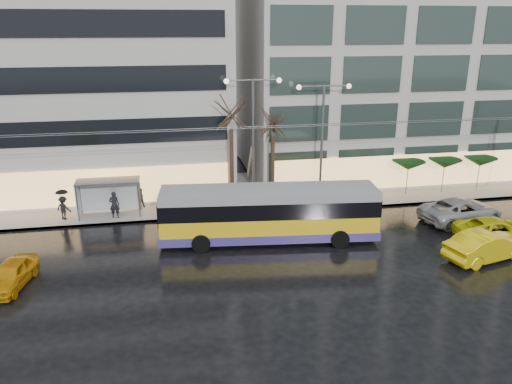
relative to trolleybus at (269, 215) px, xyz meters
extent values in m
plane|color=black|center=(-1.89, -4.71, -1.64)|extent=(140.00, 140.00, 0.00)
cube|color=gray|center=(0.11, 9.29, -1.56)|extent=(80.00, 10.00, 0.15)
cube|color=slate|center=(0.11, 4.34, -1.56)|extent=(80.00, 0.10, 0.15)
cube|color=#B2B0AA|center=(17.11, 14.29, 11.01)|extent=(32.00, 14.00, 25.00)
cube|color=yellow|center=(0.00, 0.00, -0.51)|extent=(13.14, 4.01, 1.62)
cube|color=#403482|center=(0.00, 0.00, -1.05)|extent=(13.19, 4.06, 0.54)
cube|color=black|center=(0.00, 0.00, 0.68)|extent=(13.16, 4.03, 0.97)
cube|color=gray|center=(0.00, 0.00, 1.43)|extent=(13.14, 4.01, 0.54)
cube|color=black|center=(6.46, -0.67, 0.52)|extent=(0.32, 2.47, 1.40)
cube|color=black|center=(-6.46, 0.67, 0.52)|extent=(0.32, 2.47, 1.40)
cylinder|color=black|center=(4.21, 0.92, -1.10)|extent=(1.11, 0.49, 1.08)
cylinder|color=black|center=(3.94, -1.76, -1.10)|extent=(1.11, 0.49, 1.08)
cylinder|color=black|center=(-3.93, 1.76, -1.10)|extent=(1.11, 0.49, 1.08)
cylinder|color=black|center=(-4.21, -0.92, -1.10)|extent=(1.11, 0.49, 1.08)
cylinder|color=#595B60|center=(-0.97, 1.13, 3.00)|extent=(0.48, 3.99, 2.83)
cylinder|color=#595B60|center=(-0.91, 1.66, 3.00)|extent=(0.48, 3.99, 2.83)
cylinder|color=#595B60|center=(-0.89, 1.04, 5.16)|extent=(42.00, 0.04, 0.04)
cylinder|color=#595B60|center=(-0.89, 1.54, 5.16)|extent=(42.00, 0.04, 0.04)
cube|color=#595B60|center=(-9.89, 5.79, 0.96)|extent=(4.20, 1.60, 0.12)
cube|color=silver|center=(-9.89, 6.49, -0.29)|extent=(4.00, 0.05, 2.20)
cube|color=white|center=(-11.94, 5.79, -0.29)|extent=(0.10, 1.40, 2.20)
cylinder|color=#595B60|center=(-11.89, 5.09, -0.29)|extent=(0.10, 0.10, 2.40)
cylinder|color=#595B60|center=(-11.89, 6.49, -0.29)|extent=(0.10, 0.10, 2.40)
cylinder|color=#595B60|center=(-7.89, 5.09, -0.29)|extent=(0.10, 0.10, 2.40)
cylinder|color=#595B60|center=(-7.89, 6.49, -0.29)|extent=(0.10, 0.10, 2.40)
cylinder|color=#595B60|center=(0.11, 6.09, 3.01)|extent=(0.18, 0.18, 9.00)
cylinder|color=#595B60|center=(-0.79, 6.09, 7.41)|extent=(1.80, 0.10, 0.10)
cylinder|color=#595B60|center=(1.01, 6.09, 7.41)|extent=(1.80, 0.10, 0.10)
sphere|color=#FFF2CC|center=(-1.69, 6.09, 7.36)|extent=(0.36, 0.36, 0.36)
sphere|color=#FFF2CC|center=(1.91, 6.09, 7.36)|extent=(0.36, 0.36, 0.36)
cylinder|color=#595B60|center=(5.11, 6.09, 2.76)|extent=(0.18, 0.18, 8.50)
cylinder|color=#595B60|center=(4.21, 6.09, 6.91)|extent=(1.80, 0.10, 0.10)
cylinder|color=#595B60|center=(6.01, 6.09, 6.91)|extent=(1.80, 0.10, 0.10)
sphere|color=#FFF2CC|center=(3.31, 6.09, 6.86)|extent=(0.36, 0.36, 0.36)
sphere|color=#FFF2CC|center=(6.91, 6.09, 6.86)|extent=(0.36, 0.36, 0.36)
cylinder|color=black|center=(-1.39, 6.29, 1.31)|extent=(0.28, 0.28, 5.60)
cylinder|color=black|center=(1.61, 6.49, 0.96)|extent=(0.28, 0.28, 4.90)
cylinder|color=#595B60|center=(12.11, 6.29, -0.39)|extent=(0.06, 0.06, 2.20)
cone|color=black|center=(12.11, 6.29, 0.81)|extent=(2.50, 2.50, 0.70)
cylinder|color=#595B60|center=(15.11, 6.29, -0.39)|extent=(0.06, 0.06, 2.20)
cone|color=black|center=(15.11, 6.29, 0.81)|extent=(2.50, 2.50, 0.70)
cylinder|color=#595B60|center=(18.11, 6.29, -0.39)|extent=(0.06, 0.06, 2.20)
cone|color=black|center=(18.11, 6.29, 0.81)|extent=(2.50, 2.50, 0.70)
imported|color=orange|center=(-13.92, -3.23, -0.97)|extent=(2.26, 4.12, 1.33)
imported|color=#DCBE0B|center=(11.48, -4.73, -0.81)|extent=(5.28, 2.90, 1.65)
imported|color=#DAD50B|center=(13.70, -2.49, -0.94)|extent=(5.23, 2.78, 1.40)
imported|color=#A09FA4|center=(13.28, 0.75, -0.84)|extent=(6.13, 3.72, 1.59)
imported|color=black|center=(-9.54, 5.21, -0.55)|extent=(0.72, 0.51, 1.87)
imported|color=#EF4F74|center=(-9.54, 5.21, 0.26)|extent=(1.05, 1.06, 0.88)
imported|color=black|center=(-8.06, 6.93, -0.54)|extent=(1.15, 1.08, 1.89)
imported|color=black|center=(-12.88, 5.55, -0.68)|extent=(1.20, 1.02, 1.61)
imported|color=black|center=(-12.88, 5.55, 0.26)|extent=(1.11, 1.11, 0.72)
camera|label=1|loc=(-5.81, -27.49, 10.96)|focal=35.00mm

